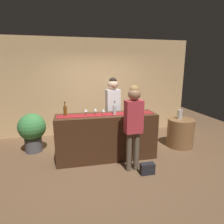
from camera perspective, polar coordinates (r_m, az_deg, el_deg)
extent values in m
plane|color=brown|center=(4.57, -1.58, -13.50)|extent=(10.00, 10.00, 0.00)
cube|color=tan|center=(5.99, -5.14, 7.38)|extent=(6.00, 0.12, 2.90)
cube|color=#3D2314|center=(4.36, -1.63, -7.39)|extent=(2.24, 0.60, 1.04)
cube|color=maroon|center=(4.20, -1.67, -0.71)|extent=(2.12, 0.28, 0.01)
cylinder|color=#B2C6C1|center=(4.18, 0.78, 0.67)|extent=(0.07, 0.07, 0.21)
cylinder|color=#B2C6C1|center=(4.16, 0.78, 2.58)|extent=(0.03, 0.03, 0.08)
cylinder|color=black|center=(4.15, 0.79, 3.22)|extent=(0.03, 0.03, 0.02)
cylinder|color=#194723|center=(4.36, 4.88, 1.15)|extent=(0.07, 0.07, 0.21)
cylinder|color=#194723|center=(4.34, 4.92, 2.99)|extent=(0.03, 0.03, 0.08)
cylinder|color=black|center=(4.33, 4.93, 3.59)|extent=(0.03, 0.03, 0.02)
cylinder|color=brown|center=(4.19, -13.85, 0.30)|extent=(0.07, 0.07, 0.21)
cylinder|color=brown|center=(4.16, -13.96, 2.21)|extent=(0.03, 0.03, 0.08)
cylinder|color=black|center=(4.16, -13.99, 2.84)|extent=(0.03, 0.03, 0.02)
cylinder|color=silver|center=(4.19, -7.83, -0.89)|extent=(0.06, 0.06, 0.00)
cylinder|color=silver|center=(4.18, -7.85, -0.37)|extent=(0.01, 0.01, 0.08)
cone|color=silver|center=(4.16, -7.88, 0.57)|extent=(0.07, 0.07, 0.06)
cylinder|color=silver|center=(4.14, -2.56, -0.94)|extent=(0.06, 0.06, 0.00)
cylinder|color=silver|center=(4.13, -2.56, -0.41)|extent=(0.01, 0.01, 0.08)
cone|color=silver|center=(4.12, -2.57, 0.53)|extent=(0.07, 0.07, 0.06)
cylinder|color=silver|center=(4.22, -4.98, -0.71)|extent=(0.06, 0.06, 0.00)
cylinder|color=silver|center=(4.21, -4.99, -0.19)|extent=(0.01, 0.01, 0.08)
cone|color=silver|center=(4.19, -5.01, 0.74)|extent=(0.07, 0.07, 0.06)
cylinder|color=#26262B|center=(5.00, 1.12, -5.79)|extent=(0.11, 0.11, 0.85)
cylinder|color=#26262B|center=(4.95, -0.63, -5.99)|extent=(0.11, 0.11, 0.85)
cube|color=white|center=(4.78, 0.26, 2.73)|extent=(0.36, 0.24, 0.67)
sphere|color=#DBAD89|center=(4.72, 0.27, 8.26)|extent=(0.25, 0.25, 0.25)
sphere|color=black|center=(4.72, 0.27, 9.10)|extent=(0.20, 0.20, 0.20)
cylinder|color=brown|center=(3.90, 5.12, -11.83)|extent=(0.11, 0.11, 0.81)
cylinder|color=brown|center=(3.96, 7.32, -11.51)|extent=(0.11, 0.11, 0.81)
cube|color=#B7333D|center=(3.69, 6.50, -1.41)|extent=(0.35, 0.22, 0.64)
sphere|color=#9E7051|center=(3.60, 6.69, 5.39)|extent=(0.24, 0.24, 0.24)
sphere|color=olive|center=(3.59, 6.72, 6.44)|extent=(0.19, 0.19, 0.19)
cylinder|color=brown|center=(5.37, 19.78, -5.87)|extent=(0.68, 0.68, 0.74)
cylinder|color=#B7B2A8|center=(5.26, 19.66, -0.67)|extent=(0.13, 0.13, 0.24)
cylinder|color=#4C4C51|center=(5.20, -22.41, -8.97)|extent=(0.41, 0.41, 0.36)
sphere|color=#387A3D|center=(5.05, -22.87, -4.14)|extent=(0.66, 0.66, 0.66)
cube|color=black|center=(3.97, 10.52, -16.36)|extent=(0.28, 0.14, 0.22)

